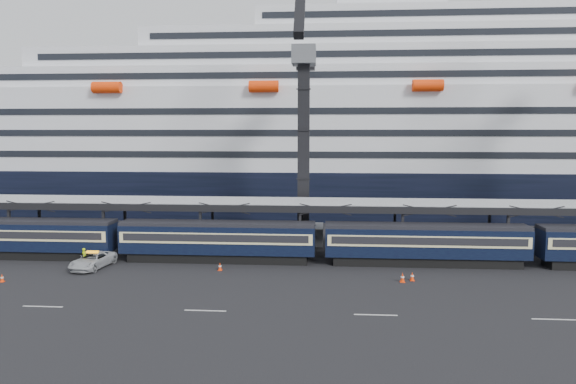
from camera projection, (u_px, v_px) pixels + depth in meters
The scene contains 11 objects.
ground at pixel (558, 301), 38.53m from camera, with size 260.00×260.00×0.00m, color black.
train at pixel (461, 243), 48.51m from camera, with size 133.05×3.00×4.05m.
canopy at pixel (499, 205), 51.78m from camera, with size 130.00×6.25×5.53m.
cruise_ship at pixel (428, 134), 82.73m from camera, with size 214.09×28.84×34.00m.
crane_dark_near at pixel (303, 138), 56.98m from camera, with size 4.50×17.75×35.08m.
pickup_truck at pixel (93, 260), 47.83m from camera, with size 2.41×5.22×1.45m, color #A8ACB0.
worker at pixel (84, 257), 48.73m from camera, with size 0.61×0.40×1.68m, color #BBE50C.
traffic_cone_a at pixel (2, 278), 43.39m from camera, with size 0.35×0.35×0.71m.
traffic_cone_b at pixel (220, 266), 46.99m from camera, with size 0.37×0.37×0.75m.
traffic_cone_c at pixel (402, 277), 43.31m from camera, with size 0.42×0.42×0.84m.
traffic_cone_d at pixel (412, 276), 43.75m from camera, with size 0.39×0.39×0.79m.
Camera 1 is at (-17.62, -38.67, 12.62)m, focal length 32.00 mm.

